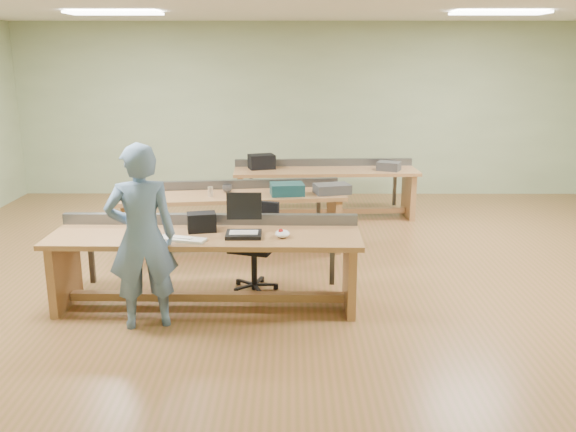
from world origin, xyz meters
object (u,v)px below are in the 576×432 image
object	(u,v)px
person	(142,237)
parts_bin_teal	(287,189)
task_chair	(256,258)
drinks_can	(210,192)
workbench_back	(325,182)
laptop_base	(244,235)
workbench_front	(206,251)
camera_bag	(202,222)
parts_bin_grey	(332,189)
workbench_mid	(233,208)
mug	(227,188)

from	to	relation	value
person	parts_bin_teal	size ratio (longest dim) A/B	4.19
task_chair	drinks_can	distance (m)	1.38
workbench_back	laptop_base	xyz separation A→B (m)	(-0.99, -3.58, 0.21)
workbench_front	person	size ratio (longest dim) A/B	1.78
drinks_can	camera_bag	bearing A→B (deg)	-85.93
parts_bin_grey	drinks_can	bearing A→B (deg)	-173.48
workbench_mid	parts_bin_teal	xyz separation A→B (m)	(0.69, -0.08, 0.27)
parts_bin_teal	camera_bag	bearing A→B (deg)	-117.05
parts_bin_teal	parts_bin_grey	distance (m)	0.57
task_chair	parts_bin_grey	distance (m)	1.67
person	workbench_mid	bearing A→B (deg)	-120.91
parts_bin_grey	mug	bearing A→B (deg)	176.98
camera_bag	parts_bin_grey	size ratio (longest dim) A/B	0.64
person	laptop_base	size ratio (longest dim) A/B	5.02
camera_bag	workbench_back	bearing A→B (deg)	55.00
workbench_front	person	xyz separation A→B (m)	(-0.50, -0.49, 0.30)
drinks_can	person	bearing A→B (deg)	-99.52
laptop_base	camera_bag	xyz separation A→B (m)	(-0.43, 0.17, 0.08)
parts_bin_teal	workbench_back	bearing A→B (deg)	71.81
workbench_back	drinks_can	world-z (taller)	drinks_can
workbench_back	mug	world-z (taller)	workbench_back
task_chair	parts_bin_teal	world-z (taller)	task_chair
workbench_front	camera_bag	bearing A→B (deg)	125.70
person	drinks_can	xyz separation A→B (m)	(0.35, 2.09, -0.05)
workbench_front	workbench_back	xyz separation A→B (m)	(1.37, 3.47, -0.01)
workbench_mid	workbench_back	bearing A→B (deg)	46.04
laptop_base	task_chair	bearing A→B (deg)	81.47
laptop_base	drinks_can	bearing A→B (deg)	106.62
task_chair	camera_bag	bearing A→B (deg)	-124.85
workbench_back	person	distance (m)	4.39
workbench_back	camera_bag	world-z (taller)	camera_bag
parts_bin_grey	mug	xyz separation A→B (m)	(-1.33, 0.07, -0.01)
task_chair	parts_bin_teal	bearing A→B (deg)	92.33
drinks_can	parts_bin_teal	bearing A→B (deg)	5.80
laptop_base	parts_bin_grey	distance (m)	2.13
workbench_mid	parts_bin_teal	distance (m)	0.74
camera_bag	workbench_front	bearing A→B (deg)	-67.48
camera_bag	parts_bin_teal	bearing A→B (deg)	50.54
mug	laptop_base	bearing A→B (deg)	-79.75
laptop_base	mug	xyz separation A→B (m)	(-0.35, 1.96, 0.03)
workbench_front	parts_bin_teal	size ratio (longest dim) A/B	7.44
camera_bag	drinks_can	distance (m)	1.55
parts_bin_grey	camera_bag	bearing A→B (deg)	-129.31
parts_bin_grey	workbench_mid	bearing A→B (deg)	179.96
person	mug	distance (m)	2.40
workbench_back	parts_bin_teal	size ratio (longest dim) A/B	6.90
workbench_front	drinks_can	xyz separation A→B (m)	(-0.15, 1.60, 0.25)
workbench_mid	workbench_front	bearing A→B (deg)	-100.40
workbench_back	workbench_mid	bearing A→B (deg)	-129.41
workbench_front	task_chair	bearing A→B (deg)	45.50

